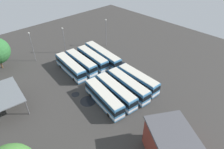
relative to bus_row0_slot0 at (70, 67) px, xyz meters
The scene contains 16 objects.
ground_plane 9.36m from the bus_row0_slot0, 28.45° to the left, with size 94.86×94.86×0.00m, color #383533.
bus_row0_slot0 is the anchor object (origin of this frame).
bus_row0_slot1 3.36m from the bus_row0_slot0, 87.13° to the left, with size 12.15×3.36×3.57m.
bus_row0_slot2 7.00m from the bus_row0_slot0, 84.93° to the left, with size 12.28×3.63×3.57m.
bus_row0_slot3 10.33m from the bus_row0_slot0, 83.69° to the left, with size 14.79×3.99×3.57m.
bus_row1_slot0 15.34m from the bus_row0_slot0, ahead, with size 12.13×4.37×3.57m.
bus_row1_slot1 15.56m from the bus_row0_slot0, ahead, with size 12.35×4.01×3.57m.
bus_row1_slot2 16.78m from the bus_row0_slot0, 18.12° to the left, with size 12.50×3.85×3.57m.
bus_row1_slot3 18.22m from the bus_row0_slot0, 28.31° to the left, with size 11.76×3.22×3.57m.
maintenance_shelter 17.60m from the bus_row0_slot0, 84.58° to the right, with size 10.76×7.80×3.89m.
lamp_post_far_corner 13.51m from the bus_row0_slot0, 161.98° to the right, with size 0.56×0.28×8.90m.
lamp_post_near_entrance 18.95m from the bus_row0_slot0, 107.27° to the left, with size 0.56×0.28×8.95m.
lamp_post_mid_lot 12.16m from the bus_row0_slot0, 154.08° to the left, with size 0.56×0.28×8.21m.
puddle_between_rows 9.49m from the bus_row0_slot0, 27.98° to the right, with size 1.87×1.87×0.01m, color black.
puddle_centre_drain 12.72m from the bus_row0_slot0, 16.58° to the right, with size 3.59×3.59×0.01m, color black.
puddle_near_shelter 14.30m from the bus_row0_slot0, 62.79° to the left, with size 3.51×3.51×0.01m, color black.
Camera 1 is at (31.30, -26.45, 30.42)m, focal length 31.50 mm.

